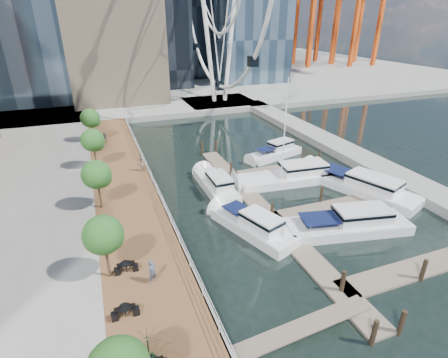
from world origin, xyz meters
name	(u,v)px	position (x,y,z in m)	size (l,w,h in m)	color
ground	(287,284)	(0.00, 0.00, 0.00)	(520.00, 520.00, 0.00)	black
boardwalk	(128,203)	(-9.00, 15.00, 0.50)	(6.00, 60.00, 1.00)	brown
seawall	(159,197)	(-6.00, 15.00, 0.50)	(0.25, 60.00, 1.00)	#595954
land_far	(124,73)	(0.00, 102.00, 0.50)	(200.00, 114.00, 1.00)	gray
breakwater	(342,149)	(20.00, 20.00, 0.50)	(4.00, 60.00, 1.00)	gray
pier	(220,103)	(14.00, 52.00, 0.50)	(14.00, 12.00, 1.00)	gray
railing	(157,188)	(-6.10, 15.00, 1.52)	(0.10, 60.00, 1.05)	white
floating_docks	(306,196)	(7.97, 9.98, 0.49)	(16.00, 34.00, 2.60)	#6D6051
port_cranes	(323,6)	(67.67, 95.67, 20.00)	(40.00, 52.00, 38.00)	#D84C14
street_trees	(96,175)	(-11.40, 14.00, 4.29)	(2.60, 42.60, 4.60)	#3F2B1C
cafe_tables	(137,337)	(-10.40, -2.00, 1.37)	(2.50, 13.70, 0.74)	black
yacht_foreground	(345,231)	(8.09, 4.04, 0.00)	(3.21, 11.99, 2.15)	silver
pedestrian_near	(152,271)	(-8.77, 2.36, 1.87)	(0.64, 0.42, 1.75)	#434B5A
pedestrian_mid	(141,164)	(-6.70, 21.06, 1.83)	(0.81, 0.63, 1.66)	gray
pedestrian_far	(105,137)	(-9.91, 32.87, 1.75)	(0.88, 0.37, 1.50)	#2E363A
moored_yachts	(298,189)	(8.65, 12.62, 0.00)	(20.79, 35.08, 11.50)	white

